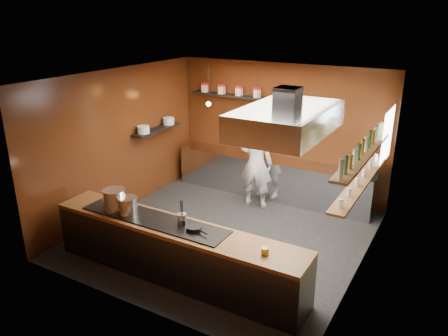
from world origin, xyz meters
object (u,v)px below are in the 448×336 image
Objects in this scene: extractor_hood at (287,120)px; espresso_machine at (368,167)px; stockpot_small at (128,206)px; chef at (256,163)px; stockpot_large at (115,200)px.

espresso_machine is at bearing 72.54° from extractor_hood.
espresso_machine is at bearing 52.13° from stockpot_small.
stockpot_small is (-2.17, -1.27, -1.42)m from extractor_hood.
extractor_hood is 1.02× the size of chef.
extractor_hood is at bearing 27.18° from stockpot_large.
stockpot_small is 0.16× the size of chef.
extractor_hood is 5.33× the size of stockpot_large.
espresso_machine is 0.20× the size of chef.
extractor_hood is 3.09m from stockpot_large.
stockpot_large is 3.36m from chef.
chef reaches higher than espresso_machine.
stockpot_small is (0.29, -0.01, -0.04)m from stockpot_large.
extractor_hood reaches higher than stockpot_small.
stockpot_large reaches higher than espresso_machine.
espresso_machine is at bearing -173.19° from chef.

